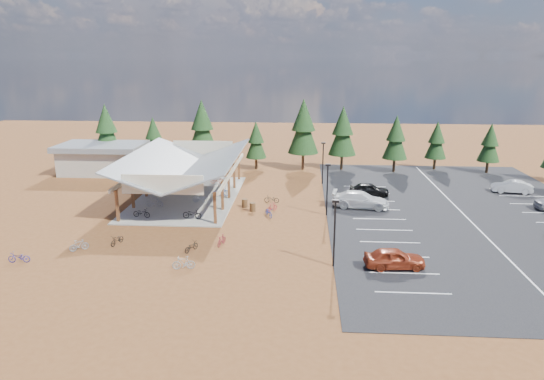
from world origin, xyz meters
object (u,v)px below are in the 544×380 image
(bike_14, at_px, (269,212))
(bike_15, at_px, (272,207))
(lamp_post_2, at_px, (323,160))
(bike_7, at_px, (217,180))
(lamp_post_0, at_px, (335,228))
(bike_5, at_px, (200,198))
(trash_bin_0, at_px, (253,207))
(car_4, at_px, (369,189))
(bike_8, at_px, (117,240))
(car_9, at_px, (512,187))
(bike_6, at_px, (221,192))
(bike_0, at_px, (142,213))
(trash_bin_1, at_px, (245,203))
(bike_13, at_px, (184,263))
(bike_1, at_px, (154,202))
(bike_pavilion, at_px, (186,164))
(lamp_post_1, at_px, (327,186))
(bike_12, at_px, (191,247))
(bike_3, at_px, (175,183))
(car_0, at_px, (394,258))
(bike_9, at_px, (79,245))
(bike_10, at_px, (19,257))
(outbuilding, at_px, (102,158))
(bike_16, at_px, (272,199))
(bike_2, at_px, (170,186))
(bike_11, at_px, (222,240))
(bike_4, at_px, (192,214))
(car_3, at_px, (361,200))

(bike_14, xyz_separation_m, bike_15, (0.19, 1.54, 0.01))
(lamp_post_2, relative_size, bike_7, 2.98)
(lamp_post_0, xyz_separation_m, bike_5, (-13.16, 15.07, -2.38))
(trash_bin_0, xyz_separation_m, car_4, (12.35, 6.25, 0.33))
(bike_8, relative_size, bike_15, 1.05)
(car_9, bearing_deg, bike_6, -72.97)
(car_4, bearing_deg, bike_0, 113.76)
(trash_bin_1, height_order, bike_13, bike_13)
(bike_1, xyz_separation_m, bike_14, (11.91, -1.89, -0.19))
(bike_pavilion, height_order, lamp_post_1, lamp_post_1)
(trash_bin_0, xyz_separation_m, bike_12, (-3.81, -10.63, -0.05))
(bike_3, distance_m, bike_5, 7.48)
(bike_5, bearing_deg, bike_8, 159.97)
(car_0, bearing_deg, bike_pavilion, 43.92)
(bike_7, bearing_deg, bike_8, 172.29)
(bike_9, xyz_separation_m, bike_13, (9.23, -2.94, 0.05))
(bike_6, xyz_separation_m, car_4, (16.41, 1.32, 0.19))
(trash_bin_0, bearing_deg, bike_14, -40.95)
(car_9, bearing_deg, lamp_post_0, -34.40)
(bike_0, distance_m, bike_14, 12.23)
(trash_bin_1, height_order, bike_15, same)
(bike_7, distance_m, bike_15, 12.52)
(bike_8, distance_m, bike_9, 2.96)
(bike_10, bearing_deg, outbuilding, -175.09)
(bike_pavilion, relative_size, bike_16, 12.27)
(bike_2, bearing_deg, car_4, -109.67)
(trash_bin_1, bearing_deg, bike_6, 130.18)
(trash_bin_1, height_order, bike_9, bike_9)
(bike_pavilion, xyz_separation_m, car_9, (36.34, 4.36, -3.08))
(bike_9, height_order, bike_10, bike_9)
(bike_3, bearing_deg, trash_bin_0, -147.13)
(bike_0, bearing_deg, bike_3, 8.34)
(lamp_post_1, distance_m, bike_3, 19.90)
(bike_11, xyz_separation_m, car_9, (30.30, 17.84, 0.29))
(bike_pavilion, height_order, bike_13, bike_pavilion)
(bike_4, xyz_separation_m, bike_16, (7.18, 6.05, -0.17))
(car_4, bearing_deg, bike_13, 143.68)
(trash_bin_0, distance_m, bike_16, 3.53)
(lamp_post_1, xyz_separation_m, bike_10, (-23.64, -12.93, -2.55))
(trash_bin_1, relative_size, bike_4, 0.48)
(bike_7, xyz_separation_m, bike_16, (7.12, -7.09, -0.20))
(lamp_post_1, xyz_separation_m, bike_3, (-17.50, 9.17, -2.38))
(bike_9, bearing_deg, bike_15, -89.62)
(trash_bin_1, distance_m, bike_2, 10.98)
(lamp_post_2, relative_size, bike_4, 2.76)
(bike_pavilion, distance_m, bike_15, 11.00)
(bike_pavilion, relative_size, bike_3, 11.76)
(bike_11, bearing_deg, lamp_post_1, 59.84)
(outbuilding, xyz_separation_m, car_0, (33.43, -28.08, -1.24))
(bike_10, relative_size, car_3, 0.28)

